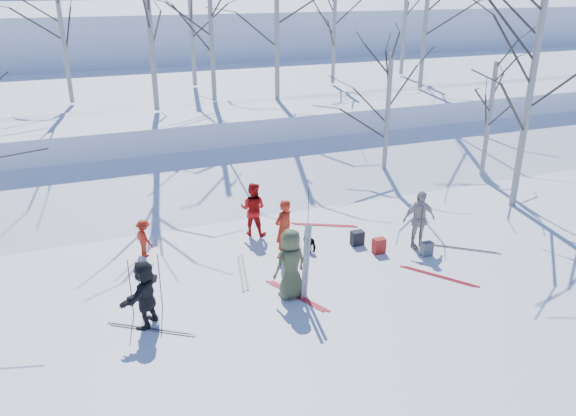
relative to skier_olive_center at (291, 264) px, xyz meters
name	(u,v)px	position (x,y,z in m)	size (l,w,h in m)	color
ground	(310,278)	(0.77, 0.61, -0.84)	(120.00, 120.00, 0.00)	white
snow_ramp	(231,184)	(0.77, 7.61, -0.69)	(70.00, 9.50, 1.40)	white
snow_plateau	(174,106)	(0.77, 17.61, 0.16)	(70.00, 18.00, 2.20)	white
far_hill	(124,44)	(0.77, 38.61, 1.16)	(90.00, 30.00, 6.00)	white
skier_olive_center	(291,264)	(0.00, 0.00, 0.00)	(0.82, 0.53, 1.68)	#444D2E
skier_red_north	(284,229)	(0.57, 1.92, -0.03)	(0.59, 0.39, 1.62)	#B42610
skier_redor_behind	(253,209)	(0.29, 3.61, -0.06)	(0.76, 0.59, 1.56)	#B50F0D
skier_red_seated	(144,238)	(-2.82, 3.35, -0.33)	(0.66, 0.38, 1.02)	#B42610
skier_cream_east	(419,220)	(4.19, 1.15, -0.02)	(0.96, 0.40, 1.63)	beige
skier_grey_west	(145,294)	(-3.25, 0.05, -0.09)	(1.39, 0.44, 1.50)	black
dog	(310,241)	(1.41, 2.07, -0.57)	(0.29, 0.63, 0.53)	black
upright_ski_left	(304,263)	(0.22, -0.28, 0.11)	(0.07, 0.02, 1.90)	silver
upright_ski_right	(308,261)	(0.34, -0.19, 0.11)	(0.07, 0.02, 1.90)	silver
ski_pair_a	(462,249)	(5.29, 0.57, -0.83)	(1.61, 1.35, 0.02)	silver
ski_pair_b	(439,276)	(3.76, -0.49, -0.83)	(1.26, 1.67, 0.02)	red
ski_pair_c	(243,272)	(-0.70, 1.50, -0.83)	(0.62, 1.90, 0.02)	silver
ski_pair_d	(151,329)	(-3.23, -0.18, -0.83)	(1.68, 1.24, 0.02)	silver
ski_pair_e	(324,225)	(2.46, 3.41, -0.83)	(1.78, 1.06, 0.02)	red
ski_pair_f	(297,296)	(0.13, -0.05, -0.83)	(0.91, 1.83, 0.02)	red
ski_pole_a	(131,288)	(-3.50, 0.52, -0.17)	(0.02, 0.02, 1.34)	black
ski_pole_b	(140,293)	(-3.33, 0.26, -0.17)	(0.02, 0.02, 1.34)	black
ski_pole_c	(421,229)	(4.10, 0.89, -0.17)	(0.02, 0.02, 1.34)	black
ski_pole_d	(160,282)	(-2.86, 0.58, -0.17)	(0.02, 0.02, 1.34)	black
ski_pole_e	(413,225)	(4.05, 1.18, -0.17)	(0.02, 0.02, 1.34)	black
ski_pole_f	(308,211)	(1.80, 3.14, -0.17)	(0.02, 0.02, 1.34)	black
backpack_red	(379,246)	(3.04, 1.21, -0.63)	(0.32, 0.22, 0.42)	#A62119
backpack_grey	(427,249)	(4.15, 0.61, -0.65)	(0.30, 0.20, 0.38)	#595D61
backpack_dark	(357,238)	(2.74, 1.88, -0.64)	(0.34, 0.24, 0.40)	black
birch_plateau_a	(191,16)	(1.56, 16.15, 4.48)	(4.97, 4.97, 6.24)	silver
birch_plateau_b	(426,12)	(11.15, 11.69, 4.68)	(5.25, 5.25, 6.64)	silver
birch_plateau_c	(334,31)	(7.94, 14.34, 3.80)	(4.01, 4.01, 4.87)	silver
birch_plateau_e	(211,32)	(1.47, 12.14, 4.11)	(4.44, 4.44, 5.49)	silver
birch_plateau_f	(405,12)	(12.58, 15.58, 4.47)	(4.95, 4.95, 6.21)	silver
birch_plateau_g	(63,36)	(-4.01, 13.96, 3.98)	(4.27, 4.27, 5.24)	silver
birch_plateau_h	(277,24)	(4.12, 11.81, 4.34)	(4.78, 4.78, 5.96)	silver
birch_plateau_i	(149,21)	(-1.04, 11.23, 4.63)	(5.18, 5.18, 6.54)	silver
birch_edge_b	(529,97)	(8.87, 2.65, 2.69)	(5.53, 5.53, 7.05)	silver
birch_edge_c	(488,122)	(9.68, 5.18, 1.28)	(3.57, 3.57, 4.24)	silver
birch_edge_e	(387,119)	(6.19, 6.32, 1.44)	(3.79, 3.79, 4.55)	silver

